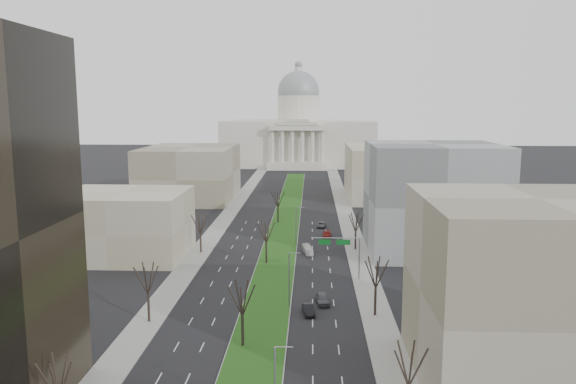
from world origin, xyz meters
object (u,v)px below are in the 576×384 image
(car_black, at_px, (308,309))
(car_grey_near, at_px, (322,299))
(box_van, at_px, (308,249))
(car_red, at_px, (327,234))
(car_grey_far, at_px, (321,225))

(car_black, bearing_deg, car_grey_near, 56.07)
(car_grey_near, distance_m, box_van, 31.52)
(car_black, height_order, car_red, car_black)
(car_grey_near, height_order, car_red, car_grey_near)
(car_grey_far, bearing_deg, car_red, -79.30)
(car_red, distance_m, box_van, 16.18)
(car_red, bearing_deg, car_grey_near, -89.72)
(car_grey_near, bearing_deg, box_van, 87.41)
(car_grey_near, height_order, box_van, box_van)
(car_grey_far, xyz_separation_m, box_van, (-3.48, -26.88, 0.24))
(car_grey_near, relative_size, car_red, 1.01)
(car_red, xyz_separation_m, box_van, (-4.63, -15.50, 0.17))
(car_black, distance_m, car_grey_far, 63.10)
(car_grey_near, xyz_separation_m, car_black, (-2.27, -4.73, -0.11))
(car_red, height_order, box_van, box_van)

